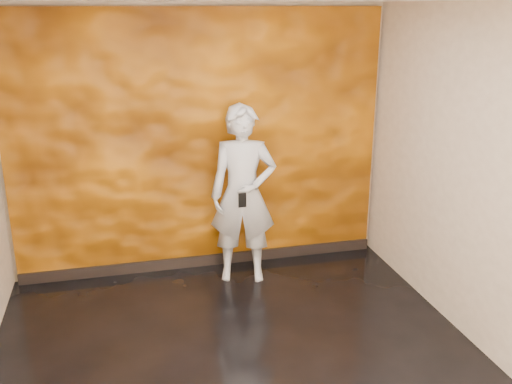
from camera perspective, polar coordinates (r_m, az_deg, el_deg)
name	(u,v)px	position (r m, az deg, el deg)	size (l,w,h in m)	color
room	(241,202)	(4.16, -1.55, -0.97)	(4.02, 4.02, 2.81)	black
feature_wall	(200,144)	(6.02, -5.59, 4.81)	(3.90, 0.06, 2.75)	orange
baseboard	(205,260)	(6.42, -5.17, -6.81)	(3.90, 0.04, 0.12)	black
man	(243,195)	(5.81, -1.29, -0.27)	(0.67, 0.44, 1.85)	#9398A2
phone	(242,200)	(5.54, -1.38, -0.82)	(0.08, 0.02, 0.14)	black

